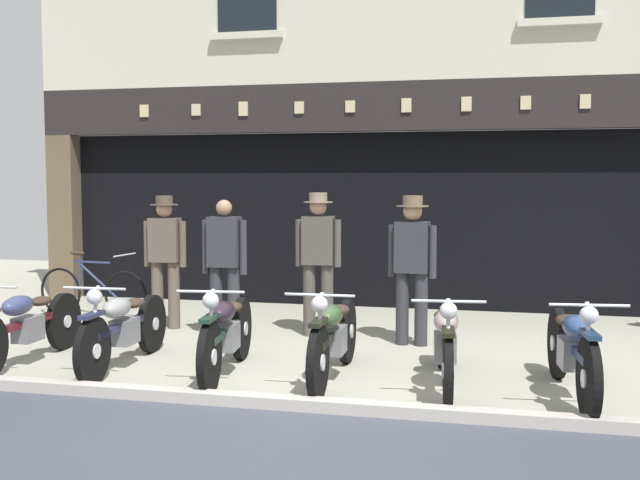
{
  "coord_description": "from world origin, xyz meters",
  "views": [
    {
      "loc": [
        1.71,
        -6.01,
        1.92
      ],
      "look_at": [
        -0.34,
        2.73,
        1.2
      ],
      "focal_mm": 43.36,
      "sensor_mm": 36.0,
      "label": 1
    }
  ],
  "objects_px": {
    "motorcycle_center_left": "(226,332)",
    "motorcycle_center_right": "(445,342)",
    "advert_board_near": "(263,193)",
    "advert_board_far": "(197,191)",
    "motorcycle_right": "(572,349)",
    "salesman_right": "(318,256)",
    "motorcycle_center": "(334,335)",
    "assistant_far_right": "(412,262)",
    "salesman_left": "(165,255)",
    "motorcycle_far_left": "(26,324)",
    "motorcycle_left": "(124,327)",
    "shopkeeper_center": "(225,262)",
    "leaning_bicycle": "(92,290)"
  },
  "relations": [
    {
      "from": "motorcycle_left",
      "to": "assistant_far_right",
      "type": "height_order",
      "value": "assistant_far_right"
    },
    {
      "from": "motorcycle_center_right",
      "to": "assistant_far_right",
      "type": "distance_m",
      "value": 1.87
    },
    {
      "from": "motorcycle_far_left",
      "to": "motorcycle_left",
      "type": "xyz_separation_m",
      "value": [
        1.04,
        0.1,
        0.0
      ]
    },
    {
      "from": "motorcycle_center_right",
      "to": "salesman_right",
      "type": "distance_m",
      "value": 2.65
    },
    {
      "from": "motorcycle_center_right",
      "to": "motorcycle_right",
      "type": "distance_m",
      "value": 1.11
    },
    {
      "from": "salesman_right",
      "to": "leaning_bicycle",
      "type": "bearing_deg",
      "value": -13.26
    },
    {
      "from": "motorcycle_far_left",
      "to": "advert_board_far",
      "type": "height_order",
      "value": "advert_board_far"
    },
    {
      "from": "motorcycle_right",
      "to": "leaning_bicycle",
      "type": "height_order",
      "value": "motorcycle_right"
    },
    {
      "from": "salesman_right",
      "to": "salesman_left",
      "type": "bearing_deg",
      "value": -4.4
    },
    {
      "from": "motorcycle_left",
      "to": "shopkeeper_center",
      "type": "xyz_separation_m",
      "value": [
        0.49,
        1.62,
        0.5
      ]
    },
    {
      "from": "motorcycle_left",
      "to": "motorcycle_right",
      "type": "bearing_deg",
      "value": 176.2
    },
    {
      "from": "motorcycle_center_left",
      "to": "motorcycle_center",
      "type": "xyz_separation_m",
      "value": [
        1.05,
        0.07,
        0.0
      ]
    },
    {
      "from": "salesman_left",
      "to": "assistant_far_right",
      "type": "xyz_separation_m",
      "value": [
        3.19,
        -0.29,
        0.02
      ]
    },
    {
      "from": "leaning_bicycle",
      "to": "motorcycle_center",
      "type": "bearing_deg",
      "value": 64.47
    },
    {
      "from": "motorcycle_center",
      "to": "assistant_far_right",
      "type": "bearing_deg",
      "value": -108.45
    },
    {
      "from": "motorcycle_far_left",
      "to": "assistant_far_right",
      "type": "distance_m",
      "value": 4.23
    },
    {
      "from": "salesman_left",
      "to": "advert_board_near",
      "type": "relative_size",
      "value": 1.69
    },
    {
      "from": "motorcycle_far_left",
      "to": "motorcycle_center_right",
      "type": "bearing_deg",
      "value": -179.84
    },
    {
      "from": "motorcycle_center_left",
      "to": "motorcycle_center_right",
      "type": "height_order",
      "value": "motorcycle_center_left"
    },
    {
      "from": "motorcycle_center",
      "to": "salesman_right",
      "type": "bearing_deg",
      "value": -73.43
    },
    {
      "from": "shopkeeper_center",
      "to": "motorcycle_center_left",
      "type": "bearing_deg",
      "value": 110.24
    },
    {
      "from": "shopkeeper_center",
      "to": "motorcycle_right",
      "type": "bearing_deg",
      "value": 155.5
    },
    {
      "from": "motorcycle_far_left",
      "to": "motorcycle_center_left",
      "type": "height_order",
      "value": "motorcycle_center_left"
    },
    {
      "from": "motorcycle_center",
      "to": "salesman_right",
      "type": "height_order",
      "value": "salesman_right"
    },
    {
      "from": "assistant_far_right",
      "to": "leaning_bicycle",
      "type": "xyz_separation_m",
      "value": [
        -4.54,
        0.83,
        -0.6
      ]
    },
    {
      "from": "motorcycle_center_right",
      "to": "advert_board_far",
      "type": "relative_size",
      "value": 2.05
    },
    {
      "from": "motorcycle_right",
      "to": "motorcycle_left",
      "type": "bearing_deg",
      "value": -7.62
    },
    {
      "from": "advert_board_near",
      "to": "advert_board_far",
      "type": "bearing_deg",
      "value": -180.0
    },
    {
      "from": "motorcycle_center_right",
      "to": "shopkeeper_center",
      "type": "bearing_deg",
      "value": -36.25
    },
    {
      "from": "motorcycle_far_left",
      "to": "salesman_right",
      "type": "bearing_deg",
      "value": -142.57
    },
    {
      "from": "motorcycle_center_left",
      "to": "motorcycle_far_left",
      "type": "bearing_deg",
      "value": -5.22
    },
    {
      "from": "motorcycle_left",
      "to": "motorcycle_center_left",
      "type": "bearing_deg",
      "value": 174.86
    },
    {
      "from": "motorcycle_right",
      "to": "advert_board_far",
      "type": "xyz_separation_m",
      "value": [
        -5.29,
        4.44,
        1.28
      ]
    },
    {
      "from": "motorcycle_center_right",
      "to": "advert_board_far",
      "type": "xyz_separation_m",
      "value": [
        -4.19,
        4.32,
        1.3
      ]
    },
    {
      "from": "advert_board_near",
      "to": "advert_board_far",
      "type": "xyz_separation_m",
      "value": [
        -1.08,
        -0.0,
        0.02
      ]
    },
    {
      "from": "motorcycle_center_left",
      "to": "motorcycle_center_right",
      "type": "bearing_deg",
      "value": 175.59
    },
    {
      "from": "assistant_far_right",
      "to": "motorcycle_right",
      "type": "bearing_deg",
      "value": 136.73
    },
    {
      "from": "motorcycle_far_left",
      "to": "advert_board_far",
      "type": "relative_size",
      "value": 2.06
    },
    {
      "from": "motorcycle_right",
      "to": "motorcycle_center_right",
      "type": "bearing_deg",
      "value": -12.75
    },
    {
      "from": "motorcycle_center_left",
      "to": "advert_board_near",
      "type": "height_order",
      "value": "advert_board_near"
    },
    {
      "from": "advert_board_near",
      "to": "advert_board_far",
      "type": "relative_size",
      "value": 1.01
    },
    {
      "from": "motorcycle_center_right",
      "to": "motorcycle_right",
      "type": "height_order",
      "value": "motorcycle_right"
    },
    {
      "from": "shopkeeper_center",
      "to": "salesman_right",
      "type": "relative_size",
      "value": 0.95
    },
    {
      "from": "motorcycle_center",
      "to": "assistant_far_right",
      "type": "relative_size",
      "value": 1.2
    },
    {
      "from": "motorcycle_center_left",
      "to": "shopkeeper_center",
      "type": "distance_m",
      "value": 1.85
    },
    {
      "from": "motorcycle_left",
      "to": "salesman_right",
      "type": "relative_size",
      "value": 1.15
    },
    {
      "from": "salesman_left",
      "to": "assistant_far_right",
      "type": "height_order",
      "value": "assistant_far_right"
    },
    {
      "from": "motorcycle_center_left",
      "to": "advert_board_far",
      "type": "height_order",
      "value": "advert_board_far"
    },
    {
      "from": "shopkeeper_center",
      "to": "assistant_far_right",
      "type": "height_order",
      "value": "assistant_far_right"
    },
    {
      "from": "motorcycle_right",
      "to": "salesman_right",
      "type": "height_order",
      "value": "salesman_right"
    }
  ]
}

